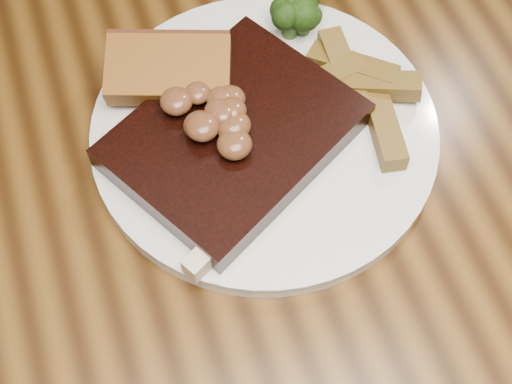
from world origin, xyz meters
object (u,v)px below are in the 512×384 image
garlic_bread (171,84)px  potato_wedges (342,100)px  steak (234,136)px  dining_table (270,259)px  plate (264,133)px

garlic_bread → potato_wedges: 0.15m
steak → garlic_bread: (-0.03, 0.07, -0.00)m
dining_table → plate: size_ratio=5.40×
dining_table → potato_wedges: potato_wedges is taller
plate → potato_wedges: (0.07, -0.00, 0.02)m
dining_table → garlic_bread: size_ratio=15.39×
steak → garlic_bread: size_ratio=1.82×
garlic_bread → steak: bearing=-44.3°
potato_wedges → garlic_bread: bearing=154.6°
dining_table → plate: 0.12m
potato_wedges → plate: bearing=179.2°
plate → garlic_bread: (-0.06, 0.06, 0.02)m
dining_table → potato_wedges: 0.16m
plate → potato_wedges: potato_wedges is taller
garlic_bread → potato_wedges: size_ratio=1.00×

